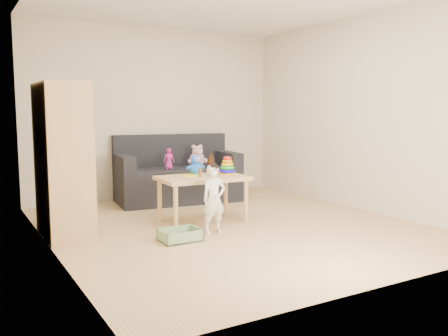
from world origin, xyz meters
TOP-DOWN VIEW (x-y plane):
  - room at (0.00, 0.00)m, footprint 4.50×4.50m
  - wardrobe at (-1.76, 0.53)m, footprint 0.45×0.90m
  - sofa at (0.10, 1.72)m, footprint 1.85×1.09m
  - play_table at (-0.18, 0.38)m, footprint 1.07×0.70m
  - storage_bin at (-0.79, -0.30)m, footprint 0.41×0.31m
  - toddler at (-0.33, -0.19)m, footprint 0.28×0.19m
  - pink_bear at (0.39, 1.63)m, footprint 0.32×0.30m
  - doll at (-0.06, 1.65)m, footprint 0.17×0.13m
  - ring_stacker at (0.18, 0.39)m, footprint 0.19×0.19m
  - brown_bottle at (0.06, 0.60)m, footprint 0.09×0.09m
  - blue_plush at (-0.17, 0.57)m, footprint 0.24×0.21m
  - wooden_figure at (-0.23, 0.32)m, footprint 0.06×0.05m
  - yellow_book at (-0.27, 0.49)m, footprint 0.21×0.21m

SIDE VIEW (x-z plane):
  - storage_bin at x=-0.79m, z-range 0.00..0.12m
  - sofa at x=0.10m, z-range 0.00..0.49m
  - play_table at x=-0.18m, z-range 0.00..0.55m
  - toddler at x=-0.33m, z-range 0.00..0.73m
  - yellow_book at x=-0.27m, z-range 0.55..0.56m
  - wooden_figure at x=-0.23m, z-range 0.55..0.67m
  - ring_stacker at x=0.18m, z-range 0.53..0.75m
  - pink_bear at x=0.39m, z-range 0.49..0.78m
  - doll at x=-0.06m, z-range 0.49..0.79m
  - brown_bottle at x=0.06m, z-range 0.53..0.79m
  - blue_plush at x=-0.17m, z-range 0.55..0.80m
  - wardrobe at x=-1.76m, z-range 0.00..1.62m
  - room at x=0.00m, z-range -0.95..3.55m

